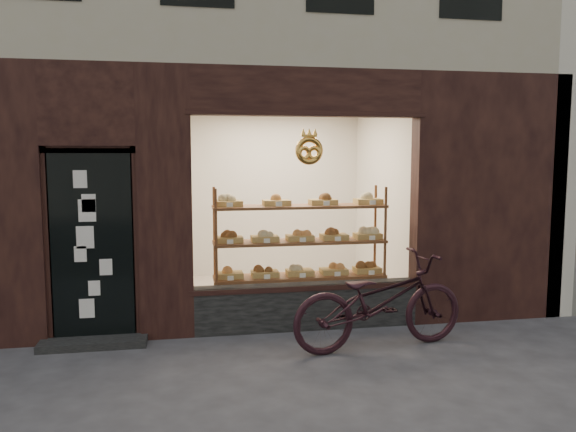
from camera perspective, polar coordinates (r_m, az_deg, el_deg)
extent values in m
plane|color=#323235|center=(4.95, 2.00, -18.93)|extent=(90.00, 90.00, 0.00)
cube|color=black|center=(6.90, 1.91, -9.13)|extent=(2.70, 0.25, 0.55)
cube|color=black|center=(6.59, -19.26, -2.86)|extent=(0.90, 0.04, 2.15)
cube|color=black|center=(6.69, -19.14, -12.09)|extent=(1.15, 0.35, 0.08)
torus|color=#F4AF46|center=(6.55, 2.16, 6.65)|extent=(0.33, 0.07, 0.33)
cube|color=brown|center=(7.36, 1.19, -9.95)|extent=(2.20, 0.45, 0.04)
cube|color=brown|center=(7.23, 1.20, -6.15)|extent=(2.20, 0.45, 0.03)
cube|color=brown|center=(7.15, 1.21, -2.63)|extent=(2.20, 0.45, 0.04)
cube|color=brown|center=(7.10, 1.22, 0.97)|extent=(2.20, 0.45, 0.04)
cylinder|color=brown|center=(6.85, -7.29, -4.34)|extent=(0.04, 0.04, 1.70)
cylinder|color=brown|center=(7.28, 9.81, -3.76)|extent=(0.04, 0.04, 1.70)
cylinder|color=brown|center=(7.24, -7.46, -3.78)|extent=(0.04, 0.04, 1.70)
cylinder|color=brown|center=(7.64, 8.81, -3.26)|extent=(0.04, 0.04, 1.70)
cube|color=#A17C46|center=(7.10, -5.97, -5.98)|extent=(0.34, 0.24, 0.07)
sphere|color=#C77133|center=(7.09, -5.98, -5.31)|extent=(0.11, 0.11, 0.11)
cube|color=white|center=(6.92, -5.86, -6.31)|extent=(0.07, 0.01, 0.05)
cube|color=#A17C46|center=(7.15, -2.35, -5.87)|extent=(0.34, 0.24, 0.07)
sphere|color=brown|center=(7.13, -2.36, -5.21)|extent=(0.11, 0.11, 0.11)
cube|color=white|center=(6.97, -2.14, -6.19)|extent=(0.07, 0.01, 0.05)
cube|color=#A17C46|center=(7.22, 1.20, -5.74)|extent=(0.34, 0.24, 0.07)
sphere|color=beige|center=(7.21, 1.20, -5.08)|extent=(0.11, 0.11, 0.11)
cube|color=white|center=(7.05, 1.50, -6.05)|extent=(0.07, 0.01, 0.05)
cube|color=#A17C46|center=(7.32, 4.67, -5.59)|extent=(0.34, 0.24, 0.07)
sphere|color=#C77133|center=(7.31, 4.67, -4.94)|extent=(0.11, 0.11, 0.11)
cube|color=white|center=(7.15, 5.05, -5.89)|extent=(0.07, 0.01, 0.05)
cube|color=#A17C46|center=(7.45, 8.03, -5.43)|extent=(0.34, 0.24, 0.07)
sphere|color=brown|center=(7.43, 8.04, -4.79)|extent=(0.11, 0.11, 0.11)
cube|color=white|center=(7.28, 8.49, -5.72)|extent=(0.08, 0.01, 0.05)
cube|color=#A17C46|center=(7.02, -6.01, -2.39)|extent=(0.34, 0.24, 0.07)
sphere|color=brown|center=(7.01, -6.02, -1.71)|extent=(0.11, 0.11, 0.11)
cube|color=white|center=(6.84, -5.90, -2.62)|extent=(0.07, 0.01, 0.06)
cube|color=#A17C46|center=(7.07, -2.37, -2.31)|extent=(0.34, 0.24, 0.07)
sphere|color=beige|center=(7.06, -2.37, -1.62)|extent=(0.11, 0.11, 0.11)
cube|color=white|center=(6.89, -2.16, -2.53)|extent=(0.07, 0.01, 0.06)
cube|color=#A17C46|center=(7.14, 1.21, -2.21)|extent=(0.34, 0.24, 0.07)
sphere|color=#C77133|center=(7.13, 1.21, -1.54)|extent=(0.11, 0.11, 0.11)
cube|color=white|center=(6.96, 1.51, -2.43)|extent=(0.07, 0.01, 0.06)
cube|color=#A17C46|center=(7.25, 4.70, -2.11)|extent=(0.34, 0.24, 0.07)
sphere|color=brown|center=(7.23, 4.71, -1.44)|extent=(0.11, 0.11, 0.11)
cube|color=white|center=(7.07, 5.09, -2.32)|extent=(0.07, 0.01, 0.06)
cube|color=#A17C46|center=(7.37, 8.08, -2.00)|extent=(0.34, 0.24, 0.07)
sphere|color=beige|center=(7.36, 8.09, -1.35)|extent=(0.11, 0.11, 0.11)
cube|color=white|center=(7.20, 8.55, -2.21)|extent=(0.08, 0.01, 0.06)
cube|color=#A17C46|center=(6.97, -6.06, 1.27)|extent=(0.34, 0.24, 0.07)
sphere|color=beige|center=(6.96, -6.06, 1.96)|extent=(0.11, 0.11, 0.11)
cube|color=white|center=(6.78, -5.94, 1.13)|extent=(0.07, 0.01, 0.06)
cube|color=#A17C46|center=(7.04, -1.18, 1.35)|extent=(0.34, 0.24, 0.07)
sphere|color=#C77133|center=(7.03, -1.18, 2.04)|extent=(0.11, 0.11, 0.11)
cube|color=white|center=(6.86, -0.93, 1.22)|extent=(0.08, 0.01, 0.06)
cube|color=#A17C46|center=(7.16, 3.57, 1.42)|extent=(0.34, 0.24, 0.07)
sphere|color=brown|center=(7.15, 3.58, 2.10)|extent=(0.11, 0.11, 0.11)
cube|color=white|center=(6.98, 3.94, 1.30)|extent=(0.07, 0.01, 0.06)
cube|color=#A17C46|center=(7.32, 8.14, 1.48)|extent=(0.34, 0.24, 0.07)
sphere|color=beige|center=(7.32, 8.15, 2.15)|extent=(0.11, 0.11, 0.11)
cube|color=white|center=(7.15, 8.60, 1.36)|extent=(0.08, 0.01, 0.06)
imported|color=black|center=(6.23, 9.27, -8.54)|extent=(2.06, 0.97, 1.04)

